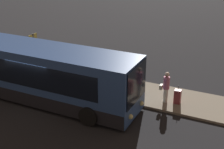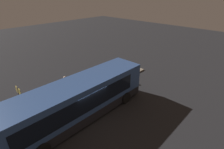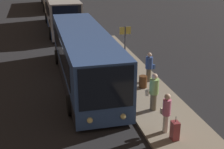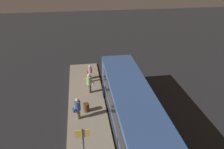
{
  "view_description": "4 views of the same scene",
  "coord_description": "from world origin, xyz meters",
  "px_view_note": "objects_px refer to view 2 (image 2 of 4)",
  "views": [
    {
      "loc": [
        9.74,
        -11.71,
        7.86
      ],
      "look_at": [
        3.72,
        0.84,
        1.89
      ],
      "focal_mm": 50.0,
      "sensor_mm": 36.0,
      "label": 1
    },
    {
      "loc": [
        -6.19,
        -8.59,
        8.51
      ],
      "look_at": [
        3.72,
        0.84,
        1.89
      ],
      "focal_mm": 28.0,
      "sensor_mm": 36.0,
      "label": 2
    },
    {
      "loc": [
        16.09,
        -2.21,
        6.79
      ],
      "look_at": [
        3.72,
        0.84,
        1.89
      ],
      "focal_mm": 50.0,
      "sensor_mm": 36.0,
      "label": 3
    },
    {
      "loc": [
        -11.76,
        3.2,
        9.94
      ],
      "look_at": [
        3.72,
        0.84,
        1.89
      ],
      "focal_mm": 35.0,
      "sensor_mm": 36.0,
      "label": 4
    }
  ],
  "objects_px": {
    "passenger_waiting": "(66,84)",
    "sign_post": "(20,97)",
    "passenger_boarding": "(116,70)",
    "suitcase": "(119,73)",
    "trash_bin": "(77,89)",
    "passenger_with_bags": "(101,75)",
    "bus_lead": "(78,101)"
  },
  "relations": [
    {
      "from": "bus_lead",
      "to": "passenger_waiting",
      "type": "bearing_deg",
      "value": 70.95
    },
    {
      "from": "bus_lead",
      "to": "suitcase",
      "type": "height_order",
      "value": "bus_lead"
    },
    {
      "from": "suitcase",
      "to": "trash_bin",
      "type": "bearing_deg",
      "value": 174.68
    },
    {
      "from": "passenger_waiting",
      "to": "sign_post",
      "type": "distance_m",
      "value": 3.93
    },
    {
      "from": "bus_lead",
      "to": "suitcase",
      "type": "distance_m",
      "value": 7.49
    },
    {
      "from": "suitcase",
      "to": "sign_post",
      "type": "height_order",
      "value": "sign_post"
    },
    {
      "from": "suitcase",
      "to": "trash_bin",
      "type": "distance_m",
      "value": 5.1
    },
    {
      "from": "passenger_with_bags",
      "to": "trash_bin",
      "type": "relative_size",
      "value": 2.73
    },
    {
      "from": "passenger_with_bags",
      "to": "suitcase",
      "type": "relative_size",
      "value": 1.79
    },
    {
      "from": "passenger_with_bags",
      "to": "sign_post",
      "type": "relative_size",
      "value": 0.76
    },
    {
      "from": "bus_lead",
      "to": "passenger_with_bags",
      "type": "height_order",
      "value": "bus_lead"
    },
    {
      "from": "suitcase",
      "to": "trash_bin",
      "type": "xyz_separation_m",
      "value": [
        -5.08,
        0.47,
        -0.05
      ]
    },
    {
      "from": "passenger_waiting",
      "to": "bus_lead",
      "type": "bearing_deg",
      "value": -133.25
    },
    {
      "from": "passenger_with_bags",
      "to": "sign_post",
      "type": "xyz_separation_m",
      "value": [
        -7.21,
        0.73,
        0.56
      ]
    },
    {
      "from": "passenger_boarding",
      "to": "passenger_waiting",
      "type": "bearing_deg",
      "value": 77.7
    },
    {
      "from": "passenger_waiting",
      "to": "trash_bin",
      "type": "distance_m",
      "value": 1.13
    },
    {
      "from": "sign_post",
      "to": "trash_bin",
      "type": "height_order",
      "value": "sign_post"
    },
    {
      "from": "passenger_boarding",
      "to": "suitcase",
      "type": "height_order",
      "value": "passenger_boarding"
    },
    {
      "from": "passenger_waiting",
      "to": "sign_post",
      "type": "bearing_deg",
      "value": 160.02
    },
    {
      "from": "suitcase",
      "to": "sign_post",
      "type": "relative_size",
      "value": 0.42
    },
    {
      "from": "passenger_boarding",
      "to": "trash_bin",
      "type": "distance_m",
      "value": 4.54
    },
    {
      "from": "passenger_waiting",
      "to": "passenger_with_bags",
      "type": "xyz_separation_m",
      "value": [
        3.34,
        -1.02,
        0.05
      ]
    },
    {
      "from": "bus_lead",
      "to": "passenger_waiting",
      "type": "distance_m",
      "value": 3.68
    },
    {
      "from": "bus_lead",
      "to": "passenger_boarding",
      "type": "distance_m",
      "value": 6.82
    },
    {
      "from": "suitcase",
      "to": "sign_post",
      "type": "bearing_deg",
      "value": 175.31
    },
    {
      "from": "sign_post",
      "to": "passenger_waiting",
      "type": "bearing_deg",
      "value": 4.22
    },
    {
      "from": "suitcase",
      "to": "sign_post",
      "type": "distance_m",
      "value": 9.82
    },
    {
      "from": "passenger_waiting",
      "to": "trash_bin",
      "type": "bearing_deg",
      "value": -62.6
    },
    {
      "from": "trash_bin",
      "to": "sign_post",
      "type": "bearing_deg",
      "value": 176.01
    },
    {
      "from": "passenger_waiting",
      "to": "sign_post",
      "type": "height_order",
      "value": "sign_post"
    },
    {
      "from": "bus_lead",
      "to": "passenger_boarding",
      "type": "height_order",
      "value": "bus_lead"
    },
    {
      "from": "bus_lead",
      "to": "suitcase",
      "type": "bearing_deg",
      "value": 18.63
    }
  ]
}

